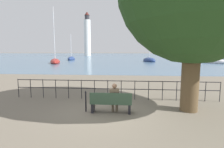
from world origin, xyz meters
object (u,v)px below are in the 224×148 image
sailboat_0 (71,59)px  seated_person_left (115,97)px  sailboat_1 (149,60)px  harbor_lighthouse (87,36)px  park_bench (111,103)px  sailboat_3 (212,62)px  closed_umbrella (86,100)px  sailboat_2 (55,62)px

sailboat_0 → seated_person_left: bearing=-76.2°
sailboat_1 → harbor_lighthouse: size_ratio=0.33×
seated_person_left → sailboat_0: size_ratio=0.15×
park_bench → sailboat_3: size_ratio=0.17×
sailboat_3 → closed_umbrella: bearing=-146.3°
sailboat_1 → seated_person_left: bearing=-119.1°
closed_umbrella → harbor_lighthouse: (-22.86, 102.29, 12.05)m
sailboat_1 → sailboat_3: (13.67, -4.60, -0.01)m
seated_person_left → harbor_lighthouse: 105.76m
closed_umbrella → park_bench: bearing=-4.1°
seated_person_left → sailboat_3: 40.13m
sailboat_2 → harbor_lighthouse: 72.25m
park_bench → harbor_lighthouse: size_ratio=0.06×
closed_umbrella → harbor_lighthouse: bearing=102.6°
seated_person_left → sailboat_1: sailboat_1 is taller
sailboat_3 → harbor_lighthouse: size_ratio=0.39×
seated_person_left → closed_umbrella: seated_person_left is taller
sailboat_3 → park_bench: bearing=-144.9°
park_bench → seated_person_left: size_ratio=1.39×
sailboat_2 → closed_umbrella: bearing=-87.2°
sailboat_0 → sailboat_2: size_ratio=0.66×
seated_person_left → sailboat_0: sailboat_0 is taller
park_bench → sailboat_1: sailboat_1 is taller
seated_person_left → sailboat_3: bearing=60.0°
sailboat_3 → seated_person_left: bearing=-144.7°
sailboat_0 → closed_umbrella: bearing=-77.6°
park_bench → sailboat_3: bearing=59.8°
sailboat_0 → sailboat_1: (23.22, -7.16, -0.01)m
sailboat_1 → sailboat_3: 14.43m
seated_person_left → sailboat_0: 49.46m
seated_person_left → sailboat_3: (20.08, 34.75, -0.34)m
sailboat_1 → sailboat_3: sailboat_3 is taller
sailboat_2 → sailboat_1: bearing=-2.7°
closed_umbrella → sailboat_2: (-14.57, 31.56, -0.17)m
seated_person_left → sailboat_0: bearing=109.9°
closed_umbrella → sailboat_1: 40.09m
harbor_lighthouse → closed_umbrella: bearing=-77.4°
park_bench → sailboat_1: bearing=80.6°
park_bench → sailboat_2: 35.30m
closed_umbrella → sailboat_3: bearing=58.5°
closed_umbrella → harbor_lighthouse: 105.50m
closed_umbrella → harbor_lighthouse: size_ratio=0.03×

